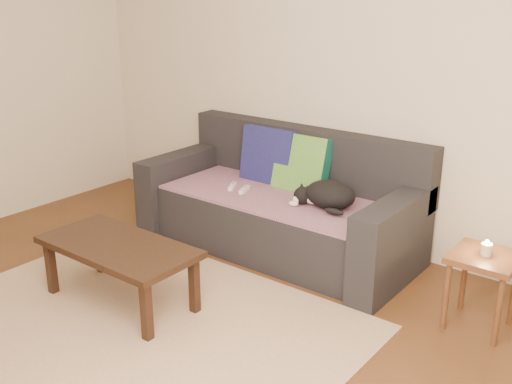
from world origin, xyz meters
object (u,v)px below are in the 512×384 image
at_px(cat, 327,195).
at_px(wii_remote_b, 244,190).
at_px(sofa, 281,208).
at_px(side_table, 484,268).
at_px(wii_remote_a, 232,186).
at_px(coffee_table, 118,251).

xyz_separation_m(cat, wii_remote_b, (-0.66, -0.09, -0.08)).
relative_size(sofa, side_table, 4.59).
bearing_deg(sofa, side_table, -8.28).
xyz_separation_m(sofa, side_table, (1.58, -0.23, 0.07)).
distance_m(wii_remote_a, wii_remote_b, 0.12).
xyz_separation_m(wii_remote_a, wii_remote_b, (0.12, -0.01, 0.00)).
distance_m(wii_remote_b, coffee_table, 1.17).
xyz_separation_m(wii_remote_b, side_table, (1.80, -0.06, -0.08)).
distance_m(sofa, coffee_table, 1.36).
height_order(wii_remote_a, wii_remote_b, same).
bearing_deg(coffee_table, wii_remote_b, 87.08).
bearing_deg(side_table, wii_remote_b, 178.01).
relative_size(cat, wii_remote_a, 3.19).
bearing_deg(wii_remote_a, sofa, -91.44).
bearing_deg(coffee_table, cat, 59.90).
bearing_deg(cat, wii_remote_b, -156.00).
distance_m(wii_remote_b, side_table, 1.80).
bearing_deg(sofa, cat, -9.90).
height_order(sofa, coffee_table, sofa).
xyz_separation_m(sofa, wii_remote_a, (-0.34, -0.16, 0.15)).
bearing_deg(side_table, sofa, 171.72).
distance_m(sofa, wii_remote_b, 0.31).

